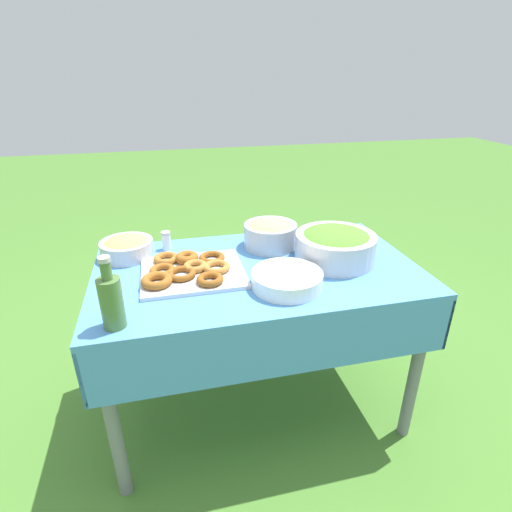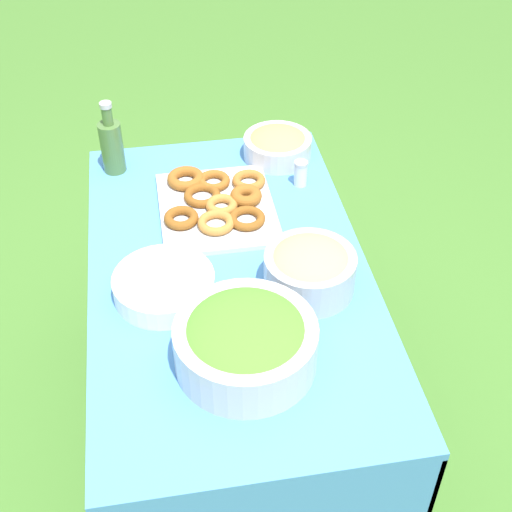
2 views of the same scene
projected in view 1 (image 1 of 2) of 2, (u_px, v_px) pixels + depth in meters
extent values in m
plane|color=#477A2D|center=(257.00, 402.00, 1.95)|extent=(14.00, 14.00, 0.00)
cube|color=#4C8CD1|center=(257.00, 270.00, 1.64)|extent=(1.31, 0.76, 0.02)
cube|color=#4C8CD1|center=(240.00, 259.00, 2.02)|extent=(1.31, 0.01, 0.22)
cube|color=#4C8CD1|center=(283.00, 350.00, 1.36)|extent=(1.31, 0.01, 0.22)
cube|color=#4C8CD1|center=(395.00, 279.00, 1.83)|extent=(0.01, 0.76, 0.22)
cube|color=#4C8CD1|center=(96.00, 316.00, 1.56)|extent=(0.01, 0.76, 0.22)
cylinder|color=slate|center=(348.00, 293.00, 2.20)|extent=(0.05, 0.05, 0.71)
cylinder|color=slate|center=(124.00, 321.00, 1.95)|extent=(0.05, 0.05, 0.71)
cylinder|color=slate|center=(416.00, 369.00, 1.64)|extent=(0.05, 0.05, 0.71)
cylinder|color=slate|center=(113.00, 423.00, 1.39)|extent=(0.05, 0.05, 0.71)
cylinder|color=silver|center=(335.00, 248.00, 1.67)|extent=(0.33, 0.33, 0.12)
ellipsoid|color=#51892D|center=(336.00, 238.00, 1.66)|extent=(0.29, 0.29, 0.07)
cylinder|color=#B2B7BC|center=(270.00, 235.00, 1.81)|extent=(0.24, 0.24, 0.11)
ellipsoid|color=tan|center=(270.00, 227.00, 1.79)|extent=(0.21, 0.21, 0.07)
cube|color=silver|center=(193.00, 273.00, 1.58)|extent=(0.40, 0.34, 0.02)
torus|color=brown|center=(212.00, 258.00, 1.65)|extent=(0.13, 0.13, 0.02)
torus|color=brown|center=(181.00, 274.00, 1.52)|extent=(0.12, 0.12, 0.02)
torus|color=brown|center=(210.00, 279.00, 1.48)|extent=(0.14, 0.14, 0.03)
torus|color=#B27533|center=(217.00, 267.00, 1.58)|extent=(0.12, 0.12, 0.03)
torus|color=#93561E|center=(157.00, 281.00, 1.47)|extent=(0.12, 0.12, 0.03)
torus|color=#B27533|center=(195.00, 266.00, 1.58)|extent=(0.13, 0.13, 0.03)
torus|color=#93561E|center=(187.00, 258.00, 1.64)|extent=(0.12, 0.12, 0.04)
torus|color=#A36628|center=(166.00, 258.00, 1.65)|extent=(0.12, 0.12, 0.03)
torus|color=#93561E|center=(163.00, 270.00, 1.55)|extent=(0.14, 0.14, 0.03)
cylinder|color=white|center=(287.00, 285.00, 1.49)|extent=(0.26, 0.26, 0.01)
cylinder|color=white|center=(287.00, 282.00, 1.48)|extent=(0.26, 0.26, 0.01)
cylinder|color=white|center=(287.00, 280.00, 1.48)|extent=(0.26, 0.26, 0.01)
cylinder|color=white|center=(287.00, 277.00, 1.47)|extent=(0.26, 0.26, 0.01)
cylinder|color=white|center=(287.00, 274.00, 1.47)|extent=(0.26, 0.26, 0.01)
cylinder|color=#4C7238|center=(112.00, 303.00, 1.23)|extent=(0.07, 0.07, 0.17)
cylinder|color=#4C7238|center=(106.00, 270.00, 1.18)|extent=(0.03, 0.03, 0.06)
cylinder|color=#B7B7B7|center=(104.00, 259.00, 1.16)|extent=(0.04, 0.04, 0.01)
cylinder|color=silver|center=(127.00, 249.00, 1.72)|extent=(0.22, 0.22, 0.07)
ellipsoid|color=#ADCC59|center=(126.00, 244.00, 1.71)|extent=(0.20, 0.20, 0.07)
cylinder|color=white|center=(166.00, 242.00, 1.79)|extent=(0.04, 0.04, 0.07)
cylinder|color=silver|center=(165.00, 233.00, 1.77)|extent=(0.04, 0.04, 0.01)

